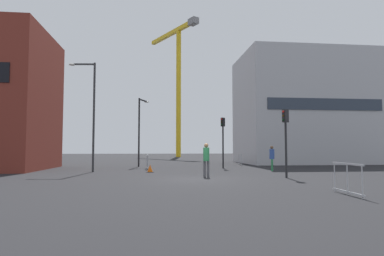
# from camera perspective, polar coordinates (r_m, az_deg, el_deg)

# --- Properties ---
(ground) EXTENTS (160.00, 160.00, 0.00)m
(ground) POSITION_cam_1_polar(r_m,az_deg,el_deg) (17.14, 1.26, -8.83)
(ground) COLOR black
(office_block) EXTENTS (13.58, 9.32, 11.60)m
(office_block) POSITION_cam_1_polar(r_m,az_deg,el_deg) (37.64, 18.85, 3.08)
(office_block) COLOR #B7B7BC
(office_block) RESTS_ON ground
(construction_crane) EXTENTS (8.39, 14.03, 24.39)m
(construction_crane) POSITION_cam_1_polar(r_m,az_deg,el_deg) (62.03, -2.48, 9.70)
(construction_crane) COLOR gold
(construction_crane) RESTS_ON ground
(streetlamp_tall) EXTENTS (1.82, 0.34, 7.39)m
(streetlamp_tall) POSITION_cam_1_polar(r_m,az_deg,el_deg) (23.20, -17.18, 3.47)
(streetlamp_tall) COLOR #2D2D30
(streetlamp_tall) RESTS_ON ground
(streetlamp_short) EXTENTS (0.89, 1.57, 5.93)m
(streetlamp_short) POSITION_cam_1_polar(r_m,az_deg,el_deg) (28.85, -8.97, 0.47)
(streetlamp_short) COLOR black
(streetlamp_short) RESTS_ON ground
(traffic_light_far) EXTENTS (0.37, 0.37, 4.02)m
(traffic_light_far) POSITION_cam_1_polar(r_m,az_deg,el_deg) (26.24, 5.40, -1.08)
(traffic_light_far) COLOR black
(traffic_light_far) RESTS_ON ground
(traffic_light_crosswalk) EXTENTS (0.39, 0.34, 3.68)m
(traffic_light_crosswalk) POSITION_cam_1_polar(r_m,az_deg,el_deg) (18.36, 15.96, -0.57)
(traffic_light_crosswalk) COLOR #232326
(traffic_light_crosswalk) RESTS_ON ground
(pedestrian_walking) EXTENTS (0.34, 0.34, 1.86)m
(pedestrian_walking) POSITION_cam_1_polar(r_m,az_deg,el_deg) (18.20, 2.50, -5.08)
(pedestrian_walking) COLOR #4C4C51
(pedestrian_walking) RESTS_ON ground
(pedestrian_waiting) EXTENTS (0.34, 0.34, 1.75)m
(pedestrian_waiting) POSITION_cam_1_polar(r_m,az_deg,el_deg) (23.66, 13.73, -4.81)
(pedestrian_waiting) COLOR #2D844C
(pedestrian_waiting) RESTS_ON ground
(safety_barrier_right_run) EXTENTS (0.42, 2.49, 1.08)m
(safety_barrier_right_run) POSITION_cam_1_polar(r_m,az_deg,el_deg) (31.12, 8.35, -5.38)
(safety_barrier_right_run) COLOR #9EA0A5
(safety_barrier_right_run) RESTS_ON ground
(safety_barrier_left_run) EXTENTS (0.16, 1.94, 1.08)m
(safety_barrier_left_run) POSITION_cam_1_polar(r_m,az_deg,el_deg) (12.41, 25.39, -7.91)
(safety_barrier_left_run) COLOR #B2B5BA
(safety_barrier_left_run) RESTS_ON ground
(safety_barrier_mid_span) EXTENTS (0.20, 2.14, 1.08)m
(safety_barrier_mid_span) POSITION_cam_1_polar(r_m,az_deg,el_deg) (25.27, -7.77, -5.82)
(safety_barrier_mid_span) COLOR #9EA0A5
(safety_barrier_mid_span) RESTS_ON ground
(traffic_cone_striped) EXTENTS (0.50, 0.50, 0.50)m
(traffic_cone_striped) POSITION_cam_1_polar(r_m,az_deg,el_deg) (21.98, -7.31, -7.04)
(traffic_cone_striped) COLOR black
(traffic_cone_striped) RESTS_ON ground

